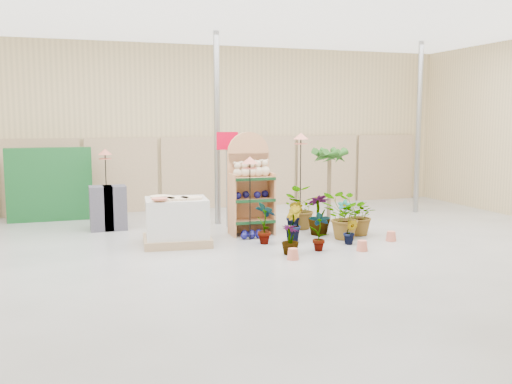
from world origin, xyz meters
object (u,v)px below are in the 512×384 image
pallet_stack (177,222)px  display_shelf (250,187)px  bird_table_front (250,163)px  potted_plant_2 (343,217)px

pallet_stack → display_shelf: bearing=25.6°
pallet_stack → bird_table_front: (1.52, -0.05, 1.14)m
pallet_stack → potted_plant_2: size_ratio=1.49×
pallet_stack → bird_table_front: 1.90m
bird_table_front → potted_plant_2: bird_table_front is taller
display_shelf → potted_plant_2: size_ratio=2.33×
pallet_stack → bird_table_front: size_ratio=0.82×
display_shelf → potted_plant_2: bearing=-34.8°
display_shelf → bird_table_front: bearing=-105.8°
display_shelf → bird_table_front: size_ratio=1.28×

